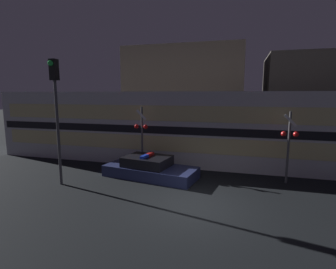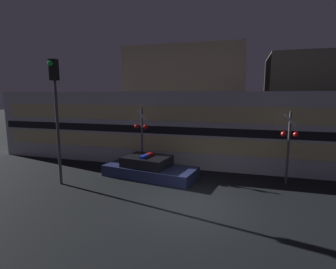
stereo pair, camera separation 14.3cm
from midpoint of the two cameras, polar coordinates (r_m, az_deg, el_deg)
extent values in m
plane|color=black|center=(10.12, 5.73, -15.26)|extent=(120.00, 120.00, 0.00)
cube|color=silver|center=(15.89, 3.45, 1.61)|extent=(23.78, 3.14, 4.25)
cube|color=black|center=(14.37, 2.04, 0.85)|extent=(23.30, 0.03, 0.43)
cube|color=beige|center=(14.49, 2.03, -2.15)|extent=(22.59, 0.02, 0.85)
cube|color=beige|center=(14.27, 2.06, 4.58)|extent=(22.59, 0.02, 0.85)
cube|color=navy|center=(13.24, -3.56, -8.06)|extent=(4.84, 2.59, 0.56)
cube|color=black|center=(13.19, -4.29, -5.79)|extent=(2.44, 1.98, 0.48)
cube|color=blue|center=(12.88, -4.93, -4.78)|extent=(0.29, 0.59, 0.12)
cube|color=red|center=(13.35, -3.70, -4.27)|extent=(0.29, 0.59, 0.12)
cylinder|color=#4C4C51|center=(13.17, 24.99, -2.72)|extent=(0.11, 0.11, 3.34)
sphere|color=red|center=(12.91, 24.14, 0.12)|extent=(0.23, 0.23, 0.23)
sphere|color=red|center=(12.99, 26.37, 0.02)|extent=(0.23, 0.23, 0.23)
cube|color=white|center=(12.93, 25.40, 2.74)|extent=(0.58, 0.03, 0.58)
cylinder|color=#4C4C51|center=(14.12, -5.37, -0.99)|extent=(0.11, 0.11, 3.44)
sphere|color=red|center=(14.00, -6.56, 1.76)|extent=(0.23, 0.23, 0.23)
sphere|color=red|center=(13.81, -4.61, 1.69)|extent=(0.23, 0.23, 0.23)
cube|color=white|center=(13.89, -5.55, 4.29)|extent=(0.58, 0.03, 0.58)
cylinder|color=#4C4C51|center=(12.74, -22.52, 0.17)|extent=(0.13, 0.13, 4.70)
cube|color=black|center=(12.66, -23.29, 12.82)|extent=(0.30, 0.30, 0.90)
sphere|color=green|center=(12.53, -23.94, 13.98)|extent=(0.23, 0.23, 0.23)
cube|color=#726656|center=(23.10, 4.65, 8.26)|extent=(9.38, 6.74, 7.80)
cube|color=#47423D|center=(23.66, 31.10, 6.13)|extent=(8.55, 6.28, 7.05)
camera|label=1|loc=(0.07, -89.71, 0.04)|focal=28.00mm
camera|label=2|loc=(0.07, 90.29, -0.04)|focal=28.00mm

